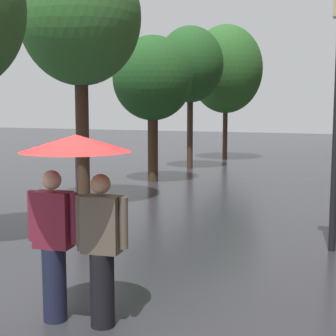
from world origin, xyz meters
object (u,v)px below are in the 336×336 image
at_px(street_tree_4, 226,69).
at_px(street_tree_2, 153,79).
at_px(street_tree_1, 80,18).
at_px(couple_under_umbrella, 76,196).
at_px(street_tree_3, 190,65).

bearing_deg(street_tree_4, street_tree_2, -92.51).
relative_size(street_tree_1, couple_under_umbrella, 2.88).
bearing_deg(street_tree_3, street_tree_4, 84.77).
bearing_deg(couple_under_umbrella, street_tree_1, 120.45).
relative_size(street_tree_2, couple_under_umbrella, 2.17).
distance_m(street_tree_1, couple_under_umbrella, 7.27).
distance_m(street_tree_4, couple_under_umbrella, 17.60).
height_order(street_tree_3, street_tree_4, street_tree_4).
xyz_separation_m(street_tree_1, street_tree_4, (0.32, 11.40, -0.42)).
height_order(street_tree_1, couple_under_umbrella, street_tree_1).
bearing_deg(street_tree_1, couple_under_umbrella, -59.55).
bearing_deg(street_tree_1, street_tree_3, 90.16).
height_order(street_tree_1, street_tree_3, street_tree_1).
distance_m(street_tree_3, street_tree_4, 3.73).
height_order(street_tree_3, couple_under_umbrella, street_tree_3).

